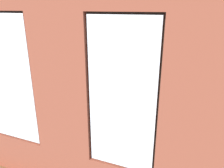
{
  "coord_description": "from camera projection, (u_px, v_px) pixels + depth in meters",
  "views": [
    {
      "loc": [
        -1.78,
        5.13,
        2.88
      ],
      "look_at": [
        0.13,
        0.4,
        1.07
      ],
      "focal_mm": 35.0,
      "sensor_mm": 36.0,
      "label": 1
    }
  ],
  "objects": [
    {
      "name": "white_wall_right",
      "position": [
        24.0,
        52.0,
        6.4
      ],
      "size": [
        0.1,
        5.1,
        3.27
      ],
      "primitive_type": "cube",
      "color": "white",
      "rests_on": "ground_plane"
    },
    {
      "name": "potted_plant_corner_near_left",
      "position": [
        219.0,
        84.0,
        6.79
      ],
      "size": [
        0.87,
        0.98,
        1.3
      ],
      "color": "#9E5638",
      "rests_on": "ground_plane"
    },
    {
      "name": "candle_jar",
      "position": [
        116.0,
        93.0,
        6.34
      ],
      "size": [
        0.08,
        0.08,
        0.12
      ],
      "primitive_type": "cylinder",
      "color": "#B7333D",
      "rests_on": "coffee_table"
    },
    {
      "name": "potted_plant_between_couches",
      "position": [
        121.0,
        124.0,
        3.78
      ],
      "size": [
        0.9,
        1.05,
        1.53
      ],
      "color": "beige",
      "rests_on": "ground_plane"
    },
    {
      "name": "couch_left",
      "position": [
        215.0,
        119.0,
        5.26
      ],
      "size": [
        0.99,
        1.81,
        0.8
      ],
      "rotation": [
        0.0,
        0.0,
        1.64
      ],
      "color": "black",
      "rests_on": "ground_plane"
    },
    {
      "name": "potted_plant_mid_room_small",
      "position": [
        148.0,
        91.0,
        6.83
      ],
      "size": [
        0.32,
        0.32,
        0.61
      ],
      "color": "brown",
      "rests_on": "ground_plane"
    },
    {
      "name": "remote_gray",
      "position": [
        109.0,
        91.0,
        6.64
      ],
      "size": [
        0.18,
        0.1,
        0.02
      ],
      "primitive_type": "cube",
      "rotation": [
        0.0,
        0.0,
        1.26
      ],
      "color": "#59595B",
      "rests_on": "coffee_table"
    },
    {
      "name": "potted_plant_by_left_couch",
      "position": [
        199.0,
        96.0,
        6.56
      ],
      "size": [
        0.29,
        0.29,
        0.54
      ],
      "color": "#9E5638",
      "rests_on": "ground_plane"
    },
    {
      "name": "media_console",
      "position": [
        43.0,
        94.0,
        6.96
      ],
      "size": [
        1.17,
        0.42,
        0.54
      ],
      "primitive_type": "cube",
      "color": "black",
      "rests_on": "ground_plane"
    },
    {
      "name": "table_plant_small",
      "position": [
        128.0,
        90.0,
        6.44
      ],
      "size": [
        0.11,
        0.11,
        0.18
      ],
      "color": "#47423D",
      "rests_on": "coffee_table"
    },
    {
      "name": "potted_plant_near_tv",
      "position": [
        33.0,
        98.0,
        5.74
      ],
      "size": [
        0.91,
        0.9,
        1.35
      ],
      "color": "brown",
      "rests_on": "ground_plane"
    },
    {
      "name": "papasan_chair",
      "position": [
        140.0,
        82.0,
        7.55
      ],
      "size": [
        1.04,
        1.04,
        0.67
      ],
      "color": "olive",
      "rests_on": "ground_plane"
    },
    {
      "name": "coffee_table",
      "position": [
        114.0,
        95.0,
        6.52
      ],
      "size": [
        1.48,
        0.78,
        0.46
      ],
      "color": "olive",
      "rests_on": "ground_plane"
    },
    {
      "name": "tv_flatscreen",
      "position": [
        41.0,
        73.0,
        6.73
      ],
      "size": [
        1.18,
        0.2,
        0.82
      ],
      "color": "black",
      "rests_on": "media_console"
    },
    {
      "name": "couch_by_window",
      "position": [
        59.0,
        140.0,
        4.42
      ],
      "size": [
        1.71,
        0.87,
        0.8
      ],
      "color": "black",
      "rests_on": "ground_plane"
    },
    {
      "name": "potted_plant_foreground_right",
      "position": [
        82.0,
        70.0,
        8.47
      ],
      "size": [
        0.99,
        0.87,
        1.2
      ],
      "color": "#47423D",
      "rests_on": "ground_plane"
    },
    {
      "name": "cup_ceramic",
      "position": [
        114.0,
        91.0,
        6.48
      ],
      "size": [
        0.09,
        0.09,
        0.11
      ],
      "primitive_type": "cylinder",
      "color": "#33567F",
      "rests_on": "coffee_table"
    },
    {
      "name": "brick_wall_with_windows",
      "position": [
        62.0,
        99.0,
        3.21
      ],
      "size": [
        6.07,
        0.3,
        3.27
      ],
      "color": "brown",
      "rests_on": "ground_plane"
    },
    {
      "name": "remote_black",
      "position": [
        99.0,
        92.0,
        6.55
      ],
      "size": [
        0.17,
        0.06,
        0.02
      ],
      "primitive_type": "cube",
      "rotation": [
        0.0,
        0.0,
        4.66
      ],
      "color": "black",
      "rests_on": "coffee_table"
    },
    {
      "name": "ground_plane",
      "position": [
        122.0,
        118.0,
        6.09
      ],
      "size": [
        6.67,
        6.1,
        0.1
      ],
      "primitive_type": "cube",
      "color": "brown"
    }
  ]
}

